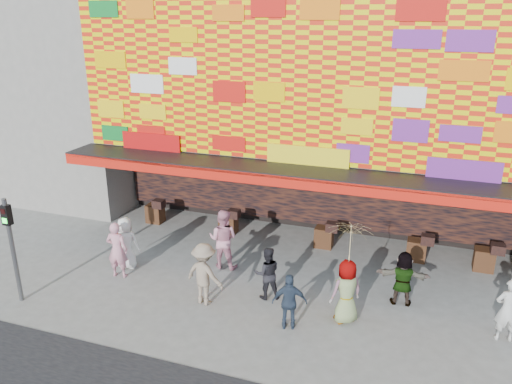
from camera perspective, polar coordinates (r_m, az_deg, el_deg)
ground at (r=13.62m, az=-0.65°, el=-13.61°), size 90.00×90.00×0.00m
shop_building at (r=19.41m, az=7.71°, el=12.84°), size 15.20×9.40×10.00m
neighbor_left at (r=25.25m, az=-23.65°, el=14.72°), size 11.00×8.00×12.00m
signal_left at (r=14.76m, az=-26.21°, el=-4.84°), size 0.22×0.20×3.00m
ped_a at (r=15.94m, az=-14.62°, el=-5.66°), size 0.89×0.66×1.66m
ped_b at (r=15.47m, az=-15.59°, el=-6.37°), size 0.69×0.51×1.76m
ped_c at (r=13.89m, az=1.28°, el=-9.25°), size 0.91×0.84×1.52m
ped_d at (r=13.66m, az=-5.93°, el=-9.31°), size 1.25×0.89×1.76m
ped_e at (r=12.68m, az=3.85°, el=-12.42°), size 0.94×0.59×1.49m
ped_f at (r=14.18m, az=16.45°, el=-9.45°), size 1.46×0.59×1.54m
ped_g at (r=13.05m, az=10.29°, el=-11.14°), size 1.00×0.95×1.72m
ped_h at (r=13.61m, az=26.83°, el=-11.93°), size 0.67×0.52×1.65m
ped_i at (r=15.45m, az=-3.78°, el=-5.38°), size 0.96×0.76×1.89m
parasol at (r=12.43m, az=10.67°, el=-5.79°), size 1.37×1.38×1.96m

